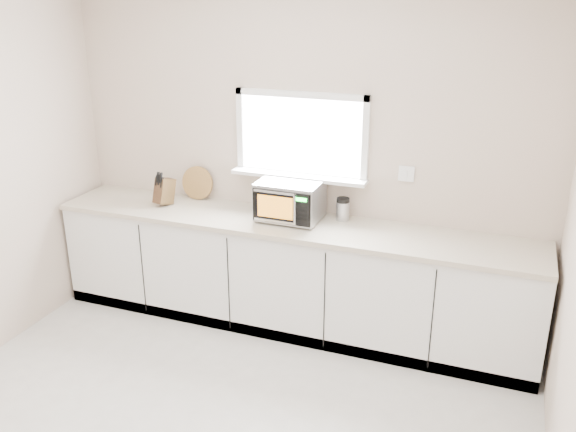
% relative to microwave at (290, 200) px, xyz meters
% --- Properties ---
extents(back_wall, '(4.00, 0.17, 2.70)m').
position_rel_microwave_xyz_m(back_wall, '(0.01, 0.25, 0.28)').
color(back_wall, beige).
rests_on(back_wall, ground).
extents(cabinets, '(3.92, 0.60, 0.88)m').
position_rel_microwave_xyz_m(cabinets, '(0.01, -0.04, -0.64)').
color(cabinets, white).
rests_on(cabinets, ground).
extents(countertop, '(3.92, 0.64, 0.04)m').
position_rel_microwave_xyz_m(countertop, '(0.01, -0.05, -0.18)').
color(countertop, beige).
rests_on(countertop, cabinets).
extents(microwave, '(0.49, 0.41, 0.32)m').
position_rel_microwave_xyz_m(microwave, '(0.00, 0.00, 0.00)').
color(microwave, black).
rests_on(microwave, countertop).
extents(knife_block, '(0.14, 0.22, 0.30)m').
position_rel_microwave_xyz_m(knife_block, '(-1.11, -0.05, -0.04)').
color(knife_block, '#4E371B').
rests_on(knife_block, countertop).
extents(cutting_board, '(0.29, 0.07, 0.29)m').
position_rel_microwave_xyz_m(cutting_board, '(-0.93, 0.20, -0.02)').
color(cutting_board, olive).
rests_on(cutting_board, countertop).
extents(coffee_grinder, '(0.11, 0.11, 0.19)m').
position_rel_microwave_xyz_m(coffee_grinder, '(0.40, 0.14, -0.07)').
color(coffee_grinder, '#AAADB2').
rests_on(coffee_grinder, countertop).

